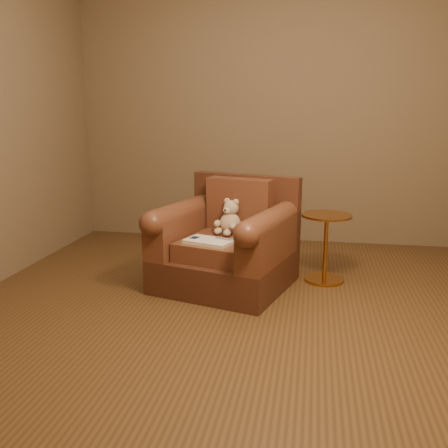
# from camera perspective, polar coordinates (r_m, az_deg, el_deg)

# --- Properties ---
(floor) EXTENTS (4.00, 4.00, 0.00)m
(floor) POSITION_cam_1_polar(r_m,az_deg,el_deg) (3.53, 1.72, -9.86)
(floor) COLOR brown
(floor) RESTS_ON ground
(room) EXTENTS (4.02, 4.02, 2.71)m
(room) POSITION_cam_1_polar(r_m,az_deg,el_deg) (3.27, 1.94, 19.06)
(room) COLOR #776249
(room) RESTS_ON ground
(armchair) EXTENTS (1.14, 1.11, 0.84)m
(armchair) POSITION_cam_1_polar(r_m,az_deg,el_deg) (3.92, 0.39, -2.41)
(armchair) COLOR #472517
(armchair) RESTS_ON floor
(teddy_bear) EXTENTS (0.21, 0.24, 0.28)m
(teddy_bear) POSITION_cam_1_polar(r_m,az_deg,el_deg) (3.96, 0.59, 0.45)
(teddy_bear) COLOR tan
(teddy_bear) RESTS_ON armchair
(guidebook) EXTENTS (0.40, 0.31, 0.03)m
(guidebook) POSITION_cam_1_polar(r_m,az_deg,el_deg) (3.68, -1.74, -2.00)
(guidebook) COLOR beige
(guidebook) RESTS_ON armchair
(side_table) EXTENTS (0.40, 0.40, 0.56)m
(side_table) POSITION_cam_1_polar(r_m,az_deg,el_deg) (4.09, 11.52, -2.43)
(side_table) COLOR #BA7933
(side_table) RESTS_ON floor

